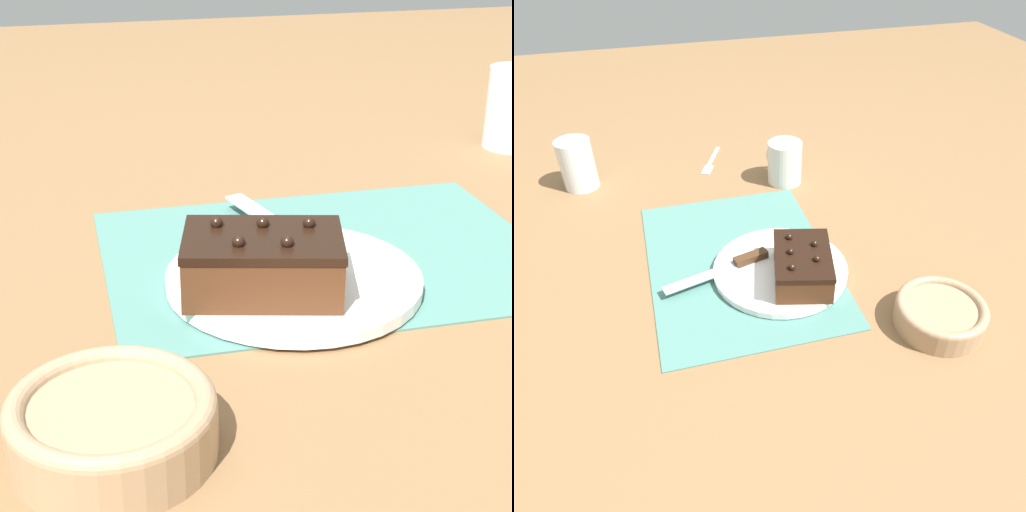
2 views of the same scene
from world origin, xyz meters
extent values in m
plane|color=olive|center=(0.00, 0.00, 0.00)|extent=(3.00, 3.00, 0.00)
cube|color=slate|center=(0.00, 0.00, 0.00)|extent=(0.46, 0.34, 0.00)
cylinder|color=white|center=(-0.05, -0.07, 0.01)|extent=(0.25, 0.25, 0.01)
cube|color=#512D19|center=(-0.09, -0.09, 0.04)|extent=(0.16, 0.13, 0.05)
cube|color=black|center=(-0.09, -0.09, 0.07)|extent=(0.16, 0.13, 0.01)
sphere|color=black|center=(-0.13, -0.06, 0.08)|extent=(0.01, 0.01, 0.01)
sphere|color=black|center=(-0.12, -0.11, 0.08)|extent=(0.01, 0.01, 0.01)
sphere|color=black|center=(-0.09, -0.07, 0.08)|extent=(0.01, 0.01, 0.01)
sphere|color=black|center=(-0.08, -0.12, 0.08)|extent=(0.01, 0.01, 0.01)
sphere|color=black|center=(-0.05, -0.08, 0.08)|extent=(0.01, 0.01, 0.01)
cube|color=#472D19|center=(-0.02, -0.02, 0.02)|extent=(0.04, 0.07, 0.01)
cube|color=#B7BABF|center=(-0.05, 0.08, 0.02)|extent=(0.06, 0.14, 0.00)
cylinder|color=tan|center=(-0.25, -0.28, 0.02)|extent=(0.15, 0.15, 0.04)
torus|color=tan|center=(-0.25, -0.28, 0.04)|extent=(0.15, 0.15, 0.02)
camera|label=1|loc=(-0.26, -0.78, 0.38)|focal=60.00mm
camera|label=2|loc=(-0.73, 0.14, 0.60)|focal=35.00mm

